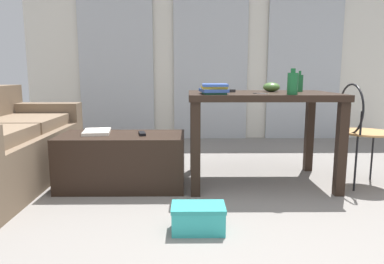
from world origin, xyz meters
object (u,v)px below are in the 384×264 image
at_px(bottle_far, 293,83).
at_px(bowl, 271,87).
at_px(wire_chair, 359,124).
at_px(scissors, 259,93).
at_px(book_stack, 214,89).
at_px(tv_remote_primary, 142,133).
at_px(craft_table, 260,106).
at_px(shoebox, 198,218).
at_px(coffee_table, 123,161).
at_px(bottle_near, 300,83).
at_px(magazine, 97,132).
at_px(tv_remote_on_table, 227,91).

height_order(bottle_far, bowl, bottle_far).
height_order(wire_chair, scissors, wire_chair).
bearing_deg(bottle_far, wire_chair, 19.24).
height_order(book_stack, tv_remote_primary, book_stack).
xyz_separation_m(craft_table, bottle_far, (0.17, -0.32, 0.19)).
distance_m(tv_remote_primary, shoebox, 1.00).
distance_m(craft_table, tv_remote_primary, 0.99).
height_order(wire_chair, shoebox, wire_chair).
xyz_separation_m(wire_chair, bowl, (-0.67, 0.21, 0.28)).
bearing_deg(craft_table, bottle_far, -62.68).
distance_m(scissors, tv_remote_primary, 0.97).
bearing_deg(coffee_table, craft_table, 6.04).
xyz_separation_m(bottle_far, tv_remote_primary, (-1.13, 0.19, -0.40)).
xyz_separation_m(bottle_far, scissors, (-0.22, 0.13, -0.08)).
distance_m(coffee_table, bottle_far, 1.45).
xyz_separation_m(bowl, book_stack, (-0.51, -0.32, -0.00)).
xyz_separation_m(craft_table, tv_remote_primary, (-0.96, -0.13, -0.21)).
xyz_separation_m(wire_chair, book_stack, (-1.18, -0.11, 0.28)).
height_order(bottle_near, bowl, bottle_near).
bearing_deg(tv_remote_primary, coffee_table, 161.92).
relative_size(coffee_table, book_stack, 3.15).
bearing_deg(magazine, coffee_table, -24.62).
bearing_deg(tv_remote_on_table, book_stack, -147.60).
distance_m(scissors, magazine, 1.33).
xyz_separation_m(book_stack, scissors, (0.35, 0.03, -0.04)).
distance_m(bowl, book_stack, 0.60).
relative_size(book_stack, magazine, 1.08).
height_order(magazine, shoebox, magazine).
distance_m(bottle_far, tv_remote_on_table, 0.59).
bearing_deg(bottle_near, tv_remote_primary, -169.26).
xyz_separation_m(coffee_table, wire_chair, (1.91, 0.01, 0.30)).
relative_size(coffee_table, wire_chair, 1.19).
bearing_deg(wire_chair, coffee_table, -179.62).
bearing_deg(shoebox, wire_chair, 32.97).
bearing_deg(tv_remote_primary, bowl, -0.20).
relative_size(wire_chair, bottle_near, 4.75).
distance_m(coffee_table, shoebox, 1.04).
relative_size(coffee_table, tv_remote_on_table, 6.28).
distance_m(coffee_table, scissors, 1.21).
height_order(bottle_near, bottle_far, bottle_far).
height_order(wire_chair, bottle_near, bottle_near).
relative_size(bowl, magazine, 0.49).
height_order(bottle_far, tv_remote_primary, bottle_far).
bearing_deg(bottle_near, bottle_far, -113.23).
distance_m(wire_chair, book_stack, 1.22).
bearing_deg(craft_table, book_stack, -152.08).
bearing_deg(bottle_near, coffee_table, -170.99).
bearing_deg(bottle_far, craft_table, 117.32).
bearing_deg(coffee_table, wire_chair, 0.38).
xyz_separation_m(bottle_far, shoebox, (-0.70, -0.64, -0.76)).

